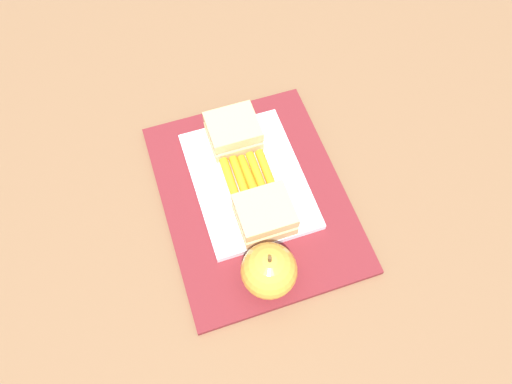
# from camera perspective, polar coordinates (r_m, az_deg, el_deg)

# --- Properties ---
(ground_plane) EXTENTS (2.40, 2.40, 0.00)m
(ground_plane) POSITION_cam_1_polar(r_m,az_deg,el_deg) (0.77, -0.30, -0.71)
(ground_plane) COLOR brown
(lunchbag_mat) EXTENTS (0.36, 0.28, 0.01)m
(lunchbag_mat) POSITION_cam_1_polar(r_m,az_deg,el_deg) (0.76, -0.30, -0.53)
(lunchbag_mat) COLOR maroon
(lunchbag_mat) RESTS_ON ground_plane
(food_tray) EXTENTS (0.23, 0.17, 0.01)m
(food_tray) POSITION_cam_1_polar(r_m,az_deg,el_deg) (0.77, -0.89, 1.42)
(food_tray) COLOR white
(food_tray) RESTS_ON lunchbag_mat
(sandwich_half_left) EXTENTS (0.07, 0.08, 0.04)m
(sandwich_half_left) POSITION_cam_1_polar(r_m,az_deg,el_deg) (0.78, -2.70, 7.14)
(sandwich_half_left) COLOR tan
(sandwich_half_left) RESTS_ON food_tray
(sandwich_half_right) EXTENTS (0.07, 0.08, 0.04)m
(sandwich_half_right) POSITION_cam_1_polar(r_m,az_deg,el_deg) (0.71, 1.04, -2.66)
(sandwich_half_right) COLOR tan
(sandwich_half_right) RESTS_ON food_tray
(carrot_sticks_bundle) EXTENTS (0.08, 0.07, 0.02)m
(carrot_sticks_bundle) POSITION_cam_1_polar(r_m,az_deg,el_deg) (0.76, -0.91, 1.97)
(carrot_sticks_bundle) COLOR orange
(carrot_sticks_bundle) RESTS_ON food_tray
(apple) EXTENTS (0.08, 0.08, 0.09)m
(apple) POSITION_cam_1_polar(r_m,az_deg,el_deg) (0.67, 1.55, -9.25)
(apple) COLOR gold
(apple) RESTS_ON lunchbag_mat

